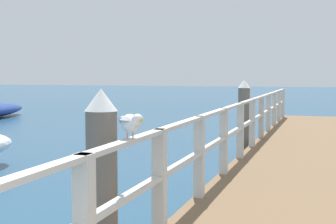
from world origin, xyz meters
TOP-DOWN VIEW (x-y plane):
  - pier_deck at (0.00, 9.21)m, footprint 2.49×18.43m
  - pier_railing at (-1.17, 9.21)m, footprint 0.12×16.95m
  - dock_piling_near at (-1.55, 3.38)m, footprint 0.29×0.29m
  - dock_piling_far at (-1.55, 11.20)m, footprint 0.29×0.29m
  - seagull_foreground at (-1.16, 3.13)m, footprint 0.35×0.39m

SIDE VIEW (x-z plane):
  - pier_deck at x=0.00m, z-range 0.00..0.43m
  - dock_piling_near at x=-1.55m, z-range 0.01..1.87m
  - dock_piling_far at x=-1.55m, z-range 0.01..1.87m
  - pier_railing at x=-1.17m, z-range 0.54..1.58m
  - seagull_foreground at x=-1.16m, z-range 1.49..1.70m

